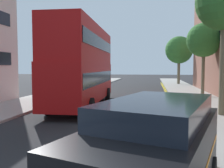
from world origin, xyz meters
The scene contains 8 objects.
sidewalk_right centered at (6.50, 16.00, 0.07)m, with size 4.00×80.00×0.14m, color #9E9991.
sidewalk_left centered at (-6.50, 16.00, 0.07)m, with size 4.00×80.00×0.14m, color #9E9991.
kerb_line_outer centered at (4.40, 14.00, 0.00)m, with size 0.10×56.00×0.01m, color yellow.
kerb_line_inner centered at (4.24, 14.00, 0.00)m, with size 0.10×56.00×0.01m, color yellow.
double_decker_bus_away centered at (-2.02, 13.81, 3.03)m, with size 3.10×10.89×5.64m.
taxi_minivan centered at (2.83, 1.86, 1.07)m, with size 3.24×5.15×2.12m.
street_tree_near centered at (6.86, 37.04, 5.45)m, with size 4.28×4.28×7.48m.
street_tree_far centered at (7.38, 20.76, 5.21)m, with size 3.11×3.11×6.66m.
Camera 1 is at (2.79, -2.79, 2.76)m, focal length 39.19 mm.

